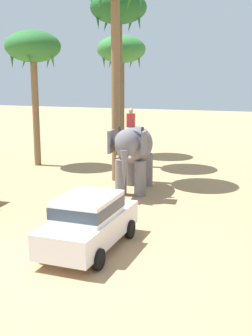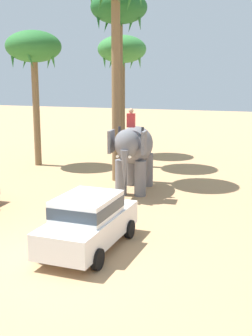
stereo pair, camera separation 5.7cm
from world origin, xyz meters
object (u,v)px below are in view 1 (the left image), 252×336
car_sedan_foreground (89,220)px  palm_tree_behind_elephant (121,53)px  palm_tree_left_of_road (118,14)px  palm_tree_leaning_seaward (33,50)px  elephant_with_mahout (134,149)px

car_sedan_foreground → palm_tree_behind_elephant: 17.66m
palm_tree_left_of_road → palm_tree_leaning_seaward: 5.29m
palm_tree_behind_elephant → palm_tree_leaning_seaward: bearing=-123.8°
palm_tree_left_of_road → palm_tree_leaning_seaward: bearing=-160.6°
car_sedan_foreground → elephant_with_mahout: bearing=98.6°
elephant_with_mahout → palm_tree_left_of_road: size_ratio=0.40×
car_sedan_foreground → elephant_with_mahout: 7.08m
elephant_with_mahout → palm_tree_left_of_road: palm_tree_left_of_road is taller
car_sedan_foreground → palm_tree_left_of_road: bearing=107.6°
car_sedan_foreground → palm_tree_leaning_seaward: bearing=128.7°
elephant_with_mahout → palm_tree_behind_elephant: palm_tree_behind_elephant is taller
car_sedan_foreground → elephant_with_mahout: elephant_with_mahout is taller
car_sedan_foreground → palm_tree_left_of_road: (-3.92, 12.34, 7.74)m
palm_tree_left_of_road → elephant_with_mahout: bearing=-62.0°
car_sedan_foreground → palm_tree_behind_elephant: bearing=107.9°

